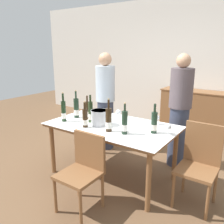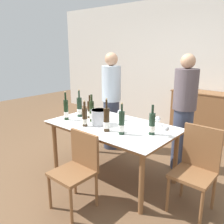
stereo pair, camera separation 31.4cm
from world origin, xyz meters
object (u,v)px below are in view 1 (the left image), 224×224
at_px(chair_right_end, 199,160).
at_px(person_host, 105,102).
at_px(wine_bottle_3, 154,123).
at_px(wine_bottle_7, 87,111).
at_px(wine_bottle_6, 64,111).
at_px(wine_glass_0, 168,127).
at_px(sideboard_cabinet, 200,113).
at_px(wine_glass_2, 118,112).
at_px(wine_glass_1, 157,118).
at_px(wine_bottle_4, 91,112).
at_px(wine_bottle_1, 76,109).
at_px(wine_bottle_5, 125,123).
at_px(dining_table, 112,130).
at_px(wine_bottle_0, 85,118).
at_px(ice_bucket, 100,117).
at_px(person_guest_left, 180,112).
at_px(chair_near_front, 83,167).
at_px(wine_bottle_2, 109,121).

relative_size(chair_right_end, person_host, 0.56).
height_order(wine_bottle_3, wine_bottle_7, wine_bottle_3).
relative_size(wine_bottle_6, wine_glass_0, 2.96).
distance_m(sideboard_cabinet, person_host, 2.05).
bearing_deg(wine_glass_2, wine_glass_1, 13.14).
relative_size(wine_bottle_3, wine_bottle_4, 0.95).
distance_m(wine_bottle_1, wine_glass_0, 1.40).
bearing_deg(wine_glass_2, sideboard_cabinet, 73.96).
bearing_deg(wine_glass_0, wine_bottle_7, -178.80).
relative_size(wine_bottle_3, wine_bottle_5, 0.94).
bearing_deg(wine_bottle_4, wine_bottle_5, -11.69).
height_order(dining_table, chair_right_end, chair_right_end).
bearing_deg(wine_glass_1, chair_right_end, -22.66).
bearing_deg(wine_bottle_1, wine_glass_0, 2.97).
distance_m(wine_bottle_6, wine_glass_1, 1.29).
distance_m(wine_bottle_0, chair_right_end, 1.48).
bearing_deg(wine_glass_1, sideboard_cabinet, 87.95).
height_order(wine_bottle_0, wine_bottle_3, wine_bottle_3).
relative_size(ice_bucket, wine_bottle_0, 0.68).
bearing_deg(person_host, wine_bottle_6, -89.46).
bearing_deg(wine_bottle_4, wine_glass_2, 49.50).
height_order(wine_bottle_5, wine_bottle_7, wine_bottle_5).
bearing_deg(wine_bottle_6, wine_bottle_5, 3.07).
xyz_separation_m(sideboard_cabinet, person_guest_left, (0.07, -1.51, 0.39)).
xyz_separation_m(wine_bottle_0, wine_bottle_5, (0.56, 0.08, 0.02)).
relative_size(wine_glass_0, chair_right_end, 0.15).
bearing_deg(ice_bucket, person_host, 121.62).
distance_m(wine_glass_0, person_guest_left, 0.80).
height_order(wine_bottle_5, person_guest_left, person_guest_left).
distance_m(wine_glass_1, chair_near_front, 1.21).
bearing_deg(person_guest_left, chair_near_front, -107.80).
xyz_separation_m(wine_bottle_1, wine_bottle_4, (0.32, -0.05, 0.00)).
distance_m(sideboard_cabinet, wine_bottle_5, 2.61).
relative_size(wine_bottle_3, wine_glass_0, 2.60).
xyz_separation_m(wine_glass_1, wine_glass_2, (-0.54, -0.13, 0.02)).
distance_m(wine_bottle_6, chair_near_front, 1.00).
distance_m(dining_table, wine_bottle_4, 0.39).
xyz_separation_m(wine_glass_0, chair_near_front, (-0.65, -0.79, -0.36)).
bearing_deg(wine_bottle_5, wine_glass_0, 29.85).
bearing_deg(dining_table, wine_bottle_5, -31.58).
distance_m(dining_table, wine_bottle_2, 0.33).
distance_m(dining_table, wine_bottle_6, 0.73).
height_order(wine_bottle_3, wine_glass_1, wine_bottle_3).
distance_m(dining_table, wine_bottle_3, 0.63).
bearing_deg(person_host, wine_bottle_7, -74.40).
bearing_deg(wine_bottle_2, wine_glass_2, 109.15).
bearing_deg(wine_bottle_4, dining_table, 11.42).
height_order(wine_glass_1, chair_right_end, chair_right_end).
bearing_deg(wine_glass_1, wine_bottle_7, -160.61).
xyz_separation_m(ice_bucket, wine_glass_1, (0.62, 0.46, -0.02)).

